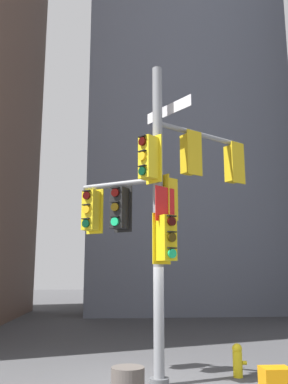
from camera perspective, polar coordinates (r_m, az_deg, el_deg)
name	(u,v)px	position (r m, az deg, el deg)	size (l,w,h in m)	color
signal_pole_assembly	(160,197)	(10.06, 2.25, -0.67)	(4.37, 2.16, 7.34)	gray
fire_hydrant	(238,360)	(10.71, 12.64, -21.38)	(0.33, 0.23, 0.75)	yellow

